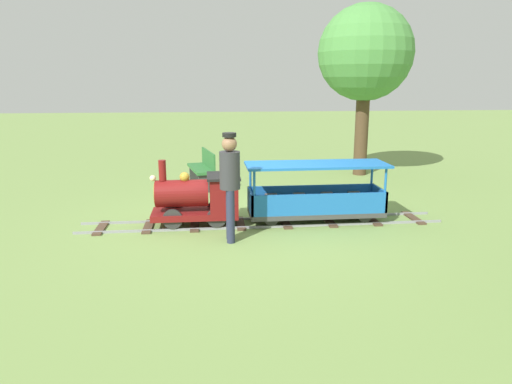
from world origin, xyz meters
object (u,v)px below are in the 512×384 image
park_bench (203,169)px  oak_tree_far (365,54)px  locomotive (200,197)px  conductor_person (230,178)px  passenger_car (316,198)px

park_bench → oak_tree_far: (1.03, -4.00, 2.56)m
park_bench → oak_tree_far: bearing=-75.6°
locomotive → conductor_person: conductor_person is taller
passenger_car → oak_tree_far: bearing=-27.8°
locomotive → oak_tree_far: (4.00, -4.04, 2.49)m
locomotive → park_bench: size_ratio=1.07×
park_bench → oak_tree_far: oak_tree_far is taller
passenger_car → locomotive: bearing=90.0°
passenger_car → oak_tree_far: size_ratio=0.56×
passenger_car → oak_tree_far: oak_tree_far is taller
passenger_car → park_bench: (2.97, 1.89, -0.01)m
conductor_person → oak_tree_far: bearing=-36.8°
park_bench → conductor_person: bearing=-173.8°
park_bench → oak_tree_far: 4.86m
park_bench → oak_tree_far: size_ratio=0.32×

